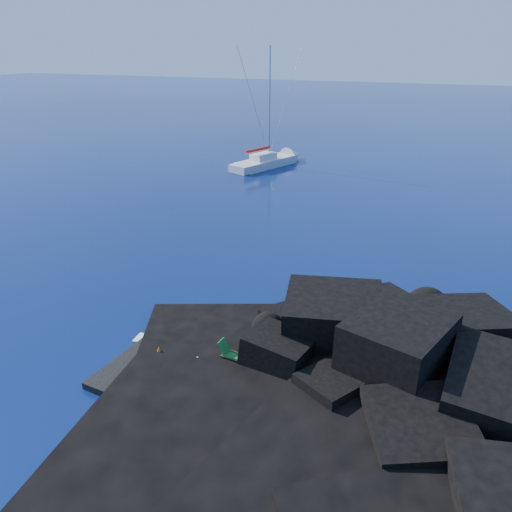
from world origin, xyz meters
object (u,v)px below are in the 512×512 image
(deck_chair, at_px, (237,353))
(sunbather, at_px, (189,357))
(sailboat, at_px, (266,167))
(marker_cone, at_px, (159,351))

(deck_chair, distance_m, sunbather, 2.50)
(sailboat, relative_size, deck_chair, 8.75)
(sunbather, bearing_deg, marker_cone, -179.29)
(sailboat, bearing_deg, sunbather, -53.45)
(sailboat, xyz_separation_m, sunbather, (11.79, -42.54, 0.52))
(deck_chair, xyz_separation_m, marker_cone, (-3.95, -0.91, -0.31))
(sailboat, distance_m, marker_cone, 43.95)
(marker_cone, bearing_deg, sunbather, 7.25)
(deck_chair, height_order, marker_cone, deck_chair)
(sailboat, height_order, sunbather, sailboat)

